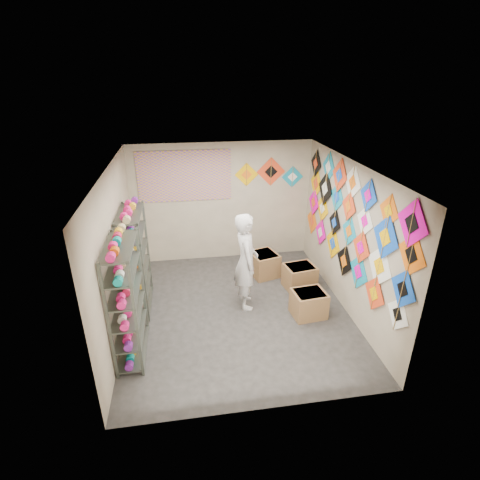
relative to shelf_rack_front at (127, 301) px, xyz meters
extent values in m
plane|color=#2D2A27|center=(1.78, 0.85, -0.95)|extent=(4.50, 4.50, 0.00)
plane|color=#B7A78C|center=(1.78, 3.10, 0.40)|extent=(4.00, 0.00, 4.00)
plane|color=#B7A78C|center=(1.78, -1.40, 0.40)|extent=(4.00, 0.00, 4.00)
plane|color=#B7A78C|center=(-0.22, 0.85, 0.40)|extent=(0.00, 4.50, 4.50)
plane|color=#B7A78C|center=(3.78, 0.85, 0.40)|extent=(0.00, 4.50, 4.50)
plane|color=#665F56|center=(1.78, 0.85, 1.75)|extent=(4.50, 4.50, 0.00)
cube|color=#4C5147|center=(0.00, 0.00, 0.00)|extent=(0.40, 1.10, 1.90)
cube|color=#4C5147|center=(0.00, 1.30, 0.00)|extent=(0.40, 1.10, 1.90)
cylinder|color=#F81B79|center=(0.00, -0.48, 0.09)|extent=(0.12, 0.10, 0.12)
cylinder|color=orange|center=(0.00, -0.29, 0.09)|extent=(0.12, 0.10, 0.12)
cylinder|color=yellow|center=(0.00, -0.10, 0.09)|extent=(0.12, 0.10, 0.12)
cylinder|color=white|center=(0.00, 0.10, 0.09)|extent=(0.12, 0.10, 0.12)
cylinder|color=#D71944|center=(0.00, 0.29, 0.09)|extent=(0.12, 0.10, 0.12)
cylinder|color=#792193|center=(0.00, 0.48, 0.09)|extent=(0.12, 0.10, 0.12)
cylinder|color=#D7BB7B|center=(0.00, 0.82, 0.09)|extent=(0.12, 0.10, 0.12)
cylinder|color=#0A9B92|center=(0.00, 1.01, 0.09)|extent=(0.12, 0.10, 0.12)
cylinder|color=#F81B79|center=(0.00, 1.20, 0.09)|extent=(0.12, 0.10, 0.12)
cylinder|color=orange|center=(0.00, 1.40, 0.09)|extent=(0.12, 0.10, 0.12)
cylinder|color=yellow|center=(0.00, 1.59, 0.09)|extent=(0.12, 0.10, 0.12)
cylinder|color=white|center=(0.00, 1.78, 0.09)|extent=(0.12, 0.10, 0.12)
cube|color=white|center=(3.77, -0.97, 0.04)|extent=(0.03, 0.53, 0.53)
cube|color=#ED411A|center=(3.75, -0.34, -0.02)|extent=(0.02, 0.60, 0.60)
cube|color=#138AAA|center=(3.77, 0.27, 0.03)|extent=(0.02, 0.66, 0.66)
cube|color=black|center=(3.75, 0.80, -0.05)|extent=(0.01, 0.62, 0.62)
cube|color=#FFB600|center=(3.77, 1.41, 0.03)|extent=(0.01, 0.66, 0.66)
cube|color=#FF00B6|center=(3.75, 2.05, -0.01)|extent=(0.02, 0.57, 0.57)
cube|color=orange|center=(3.77, 2.65, 0.02)|extent=(0.01, 0.63, 0.63)
cube|color=blue|center=(3.75, -0.99, 0.46)|extent=(0.02, 0.59, 0.59)
cube|color=white|center=(3.77, -0.32, 0.45)|extent=(0.04, 0.70, 0.70)
cube|color=#ED411A|center=(3.75, 0.27, 0.48)|extent=(0.01, 0.59, 0.59)
cube|color=#138AAA|center=(3.77, 0.79, 0.55)|extent=(0.03, 0.56, 0.56)
cube|color=black|center=(3.75, 1.40, 0.47)|extent=(0.03, 0.52, 0.52)
cube|color=#FFB600|center=(3.77, 2.11, 0.52)|extent=(0.03, 0.62, 0.62)
cube|color=#FF00B6|center=(3.75, 2.60, 0.48)|extent=(0.03, 0.60, 0.60)
cube|color=orange|center=(3.77, -1.00, 0.97)|extent=(0.01, 0.62, 0.62)
cube|color=blue|center=(3.75, -0.37, 0.95)|extent=(0.03, 0.70, 0.70)
cube|color=white|center=(3.77, 0.30, 0.93)|extent=(0.02, 0.54, 0.54)
cube|color=#ED411A|center=(3.75, 0.90, 0.97)|extent=(0.02, 0.53, 0.53)
cube|color=#138AAA|center=(3.77, 1.47, 0.96)|extent=(0.03, 0.60, 0.60)
cube|color=black|center=(3.75, 2.03, 0.96)|extent=(0.04, 0.71, 0.71)
cube|color=#FFB600|center=(3.77, 2.60, 0.90)|extent=(0.02, 0.66, 0.66)
cube|color=#FF00B6|center=(3.75, -0.90, 1.37)|extent=(0.01, 0.68, 0.68)
cube|color=orange|center=(3.77, -0.31, 1.32)|extent=(0.02, 0.51, 0.51)
cube|color=blue|center=(3.75, 0.28, 1.36)|extent=(0.03, 0.54, 0.54)
cube|color=white|center=(3.77, 0.89, 1.40)|extent=(0.03, 0.62, 0.62)
cube|color=#ED411A|center=(3.75, 1.42, 1.39)|extent=(0.04, 0.64, 0.64)
cube|color=#138AAA|center=(3.77, 2.00, 1.40)|extent=(0.02, 0.62, 0.62)
cube|color=black|center=(3.75, 2.67, 1.32)|extent=(0.02, 0.59, 0.59)
cube|color=#FFB600|center=(2.33, 3.09, 1.03)|extent=(0.53, 0.02, 0.53)
cube|color=#ED411A|center=(2.88, 3.09, 1.07)|extent=(0.65, 0.02, 0.65)
cube|color=#138AAA|center=(3.38, 3.09, 0.94)|extent=(0.50, 0.02, 0.50)
cube|color=#834BA4|center=(0.98, 3.08, 1.05)|extent=(2.00, 0.01, 1.10)
imported|color=silver|center=(1.97, 1.03, -0.03)|extent=(0.68, 0.46, 1.84)
cube|color=brown|center=(3.03, 0.52, -0.71)|extent=(0.62, 0.54, 0.48)
cube|color=brown|center=(3.16, 1.47, -0.71)|extent=(0.67, 0.58, 0.49)
cube|color=brown|center=(2.55, 2.09, -0.69)|extent=(0.67, 0.71, 0.51)
camera|label=1|loc=(0.93, -4.87, 3.13)|focal=28.00mm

